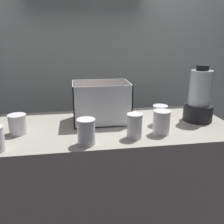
{
  "coord_description": "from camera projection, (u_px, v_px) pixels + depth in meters",
  "views": [
    {
      "loc": [
        -0.21,
        -1.33,
        1.4
      ],
      "look_at": [
        0.0,
        0.0,
        0.98
      ],
      "focal_mm": 38.83,
      "sensor_mm": 36.0,
      "label": 1
    }
  ],
  "objects": [
    {
      "name": "juice_cup_mango_far_right",
      "position": [
        161.0,
        124.0,
        1.29
      ],
      "size": [
        0.09,
        0.09,
        0.13
      ],
      "color": "white",
      "rests_on": "counter"
    },
    {
      "name": "counter",
      "position": [
        112.0,
        190.0,
        1.57
      ],
      "size": [
        1.4,
        0.64,
        0.9
      ],
      "primitive_type": "cube",
      "color": "#9E998E",
      "rests_on": "ground_plane"
    },
    {
      "name": "juice_cup_pomegranate_left",
      "position": [
        18.0,
        126.0,
        1.29
      ],
      "size": [
        0.1,
        0.1,
        0.11
      ],
      "color": "white",
      "rests_on": "counter"
    },
    {
      "name": "blender_pitcher",
      "position": [
        199.0,
        99.0,
        1.47
      ],
      "size": [
        0.18,
        0.18,
        0.34
      ],
      "color": "black",
      "rests_on": "counter"
    },
    {
      "name": "back_wall_unit",
      "position": [
        97.0,
        53.0,
        2.04
      ],
      "size": [
        2.6,
        0.24,
        2.5
      ],
      "color": "silver",
      "rests_on": "ground_plane"
    },
    {
      "name": "juice_cup_mango_middle",
      "position": [
        86.0,
        133.0,
        1.16
      ],
      "size": [
        0.09,
        0.09,
        0.13
      ],
      "color": "white",
      "rests_on": "counter"
    },
    {
      "name": "juice_cup_carrot_right",
      "position": [
        134.0,
        127.0,
        1.24
      ],
      "size": [
        0.08,
        0.08,
        0.13
      ],
      "color": "white",
      "rests_on": "counter"
    },
    {
      "name": "juice_cup_beet_rightmost",
      "position": [
        160.0,
        116.0,
        1.43
      ],
      "size": [
        0.09,
        0.09,
        0.12
      ],
      "color": "white",
      "rests_on": "counter"
    },
    {
      "name": "carrot_display_bin",
      "position": [
        102.0,
        110.0,
        1.48
      ],
      "size": [
        0.34,
        0.23,
        0.24
      ],
      "color": "white",
      "rests_on": "counter"
    }
  ]
}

